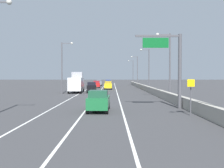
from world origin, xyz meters
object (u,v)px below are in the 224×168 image
Objects in this scene: lamp_post_right_fifth at (132,70)px; lamp_post_left_mid at (63,64)px; speed_advisory_sign at (190,94)px; car_green_2 at (98,101)px; car_black_3 at (91,87)px; overhead_sign_gantry at (172,62)px; car_red_0 at (96,84)px; lamp_post_right_third at (147,66)px; lamp_post_right_second at (168,61)px; box_truck at (76,83)px; car_gray_5 at (99,83)px; lamp_post_right_fourth at (136,69)px; car_yellow_4 at (108,85)px; car_blue_1 at (108,83)px.

lamp_post_left_mid is (-16.82, -59.13, 0.00)m from lamp_post_right_fifth.
speed_advisory_sign is 8.25m from car_green_2.
overhead_sign_gantry is at bearing -68.71° from car_black_3.
car_green_2 is at bearing -86.60° from car_red_0.
car_black_3 is (-10.48, 30.74, -0.73)m from speed_advisory_sign.
lamp_post_right_third is at bearing 36.76° from lamp_post_left_mid.
lamp_post_right_third is at bearing 89.69° from lamp_post_right_second.
speed_advisory_sign is 0.32× the size of lamp_post_right_third.
box_truck is (-15.03, -8.67, -3.58)m from lamp_post_right_third.
car_green_2 is (2.94, -49.60, 0.02)m from car_red_0.
lamp_post_right_second is 21.16m from box_truck.
lamp_post_right_fourth is at bearing -26.85° from car_gray_5.
box_truck is (-14.90, 14.59, -3.58)m from lamp_post_right_second.
box_truck is (-14.57, -31.93, -3.58)m from lamp_post_right_fourth.
box_truck is (-2.76, -21.23, 0.88)m from car_red_0.
speed_advisory_sign reaches higher than car_yellow_4.
lamp_post_right_second is 1.94× the size of car_green_2.
car_black_3 is at bearing -143.41° from lamp_post_right_third.
lamp_post_right_second is at bearing -50.26° from car_black_3.
lamp_post_right_fifth is (-0.05, 46.52, 0.00)m from lamp_post_right_third.
car_black_3 is at bearing -94.43° from car_blue_1.
lamp_post_left_mid is at bearing -100.36° from car_red_0.
car_red_0 is (-12.15, 35.82, -4.46)m from lamp_post_right_second.
car_black_3 is 0.53× the size of box_truck.
car_gray_5 reaches higher than car_blue_1.
car_yellow_4 is at bearing 89.57° from car_green_2.
lamp_post_right_third is at bearing -45.66° from car_red_0.
lamp_post_right_second is 69.78m from lamp_post_right_fifth.
lamp_post_right_fifth is at bearing 83.67° from car_green_2.
car_blue_1 is 4.22m from car_gray_5.
speed_advisory_sign is at bearing -80.35° from car_yellow_4.
car_blue_1 reaches higher than car_green_2.
lamp_post_right_second is 19.85m from lamp_post_left_mid.
lamp_post_left_mid is (-14.88, 22.10, 0.69)m from overhead_sign_gantry.
car_blue_1 is at bearing 109.45° from lamp_post_right_third.
car_red_0 is 1.00× the size of car_black_3.
lamp_post_right_fifth and lamp_post_left_mid have the same top height.
overhead_sign_gantry is 8.56m from car_green_2.
car_blue_1 is (-7.31, 61.05, -3.74)m from overhead_sign_gantry.
lamp_post_left_mid is 5.63m from box_truck.
lamp_post_right_fourth is 1.96× the size of car_blue_1.
car_gray_5 is at bearing 112.86° from lamp_post_right_third.
lamp_post_right_second is 38.08m from car_red_0.
car_black_3 is 3.11m from box_truck.
car_black_3 is at bearing 108.83° from speed_advisory_sign.
lamp_post_right_fifth is 1.98× the size of car_yellow_4.
lamp_post_left_mid is (-16.88, -12.61, 0.00)m from lamp_post_right_third.
lamp_post_right_fourth is 35.28m from box_truck.
lamp_post_right_third is (0.13, 23.26, 0.00)m from lamp_post_right_second.
box_truck is (-2.69, -37.95, 0.85)m from car_gray_5.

